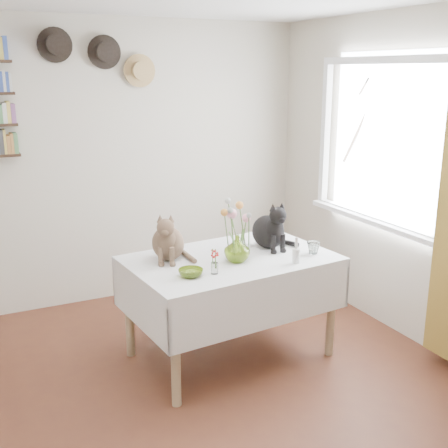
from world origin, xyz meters
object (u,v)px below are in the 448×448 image
tabby_cat (168,234)px  flower_vase (237,249)px  dining_table (230,282)px  black_cat (268,223)px

tabby_cat → flower_vase: (0.41, -0.26, -0.09)m
dining_table → flower_vase: size_ratio=8.01×
dining_table → tabby_cat: (-0.41, 0.16, 0.37)m
dining_table → tabby_cat: tabby_cat is taller
dining_table → tabby_cat: 0.57m
tabby_cat → flower_vase: size_ratio=1.92×
flower_vase → black_cat: bearing=28.1°
dining_table → tabby_cat: bearing=158.4°
black_cat → tabby_cat: bearing=175.7°
dining_table → flower_vase: 0.30m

